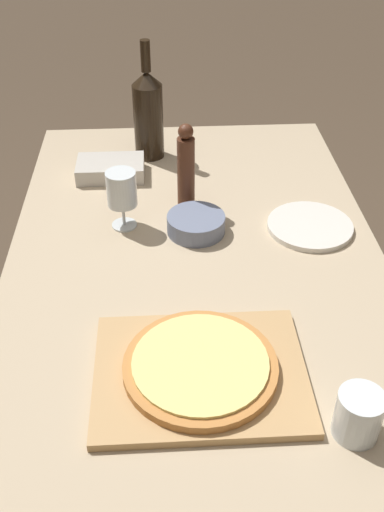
% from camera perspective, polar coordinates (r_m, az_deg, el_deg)
% --- Properties ---
extents(ground_plane, '(12.00, 12.00, 0.00)m').
position_cam_1_polar(ground_plane, '(1.92, 0.49, -20.46)').
color(ground_plane, '#4C3D2D').
extents(dining_table, '(0.90, 1.65, 0.76)m').
position_cam_1_polar(dining_table, '(1.40, 0.63, -5.51)').
color(dining_table, tan).
rests_on(dining_table, ground_plane).
extents(cutting_board, '(0.40, 0.31, 0.02)m').
position_cam_1_polar(cutting_board, '(1.14, 0.79, -11.10)').
color(cutting_board, tan).
rests_on(cutting_board, dining_table).
extents(pizza, '(0.29, 0.29, 0.02)m').
position_cam_1_polar(pizza, '(1.13, 0.80, -10.40)').
color(pizza, '#BC7A3D').
rests_on(pizza, cutting_board).
extents(wine_bottle, '(0.09, 0.09, 0.35)m').
position_cam_1_polar(wine_bottle, '(1.81, -4.20, 13.40)').
color(wine_bottle, black).
rests_on(wine_bottle, dining_table).
extents(pepper_mill, '(0.05, 0.05, 0.24)m').
position_cam_1_polar(pepper_mill, '(1.55, -0.58, 8.27)').
color(pepper_mill, '#4C2819').
rests_on(pepper_mill, dining_table).
extents(wine_glass, '(0.07, 0.07, 0.15)m').
position_cam_1_polar(wine_glass, '(1.48, -6.72, 6.23)').
color(wine_glass, silver).
rests_on(wine_glass, dining_table).
extents(small_bowl, '(0.15, 0.15, 0.05)m').
position_cam_1_polar(small_bowl, '(1.50, 0.39, 3.07)').
color(small_bowl, slate).
rests_on(small_bowl, dining_table).
extents(drinking_tumbler, '(0.08, 0.08, 0.09)m').
position_cam_1_polar(drinking_tumbler, '(1.07, 15.56, -14.37)').
color(drinking_tumbler, silver).
rests_on(drinking_tumbler, dining_table).
extents(dinner_plate, '(0.22, 0.22, 0.01)m').
position_cam_1_polar(dinner_plate, '(1.55, 11.17, 2.82)').
color(dinner_plate, silver).
rests_on(dinner_plate, dining_table).
extents(food_container, '(0.19, 0.12, 0.05)m').
position_cam_1_polar(food_container, '(1.76, -7.75, 8.25)').
color(food_container, '#BCB7AD').
rests_on(food_container, dining_table).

